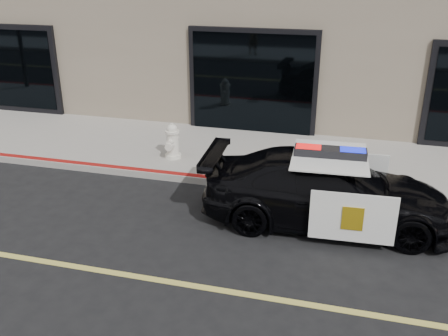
# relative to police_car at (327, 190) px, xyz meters

# --- Properties ---
(ground) EXTENTS (120.00, 120.00, 0.00)m
(ground) POSITION_rel_police_car_xyz_m (-1.33, -2.48, -0.66)
(ground) COLOR black
(ground) RESTS_ON ground
(sidewalk_n) EXTENTS (60.00, 3.50, 0.15)m
(sidewalk_n) POSITION_rel_police_car_xyz_m (-1.33, 2.77, -0.58)
(sidewalk_n) COLOR gray
(sidewalk_n) RESTS_ON ground
(police_car) EXTENTS (2.29, 4.64, 1.46)m
(police_car) POSITION_rel_police_car_xyz_m (0.00, 0.00, 0.00)
(police_car) COLOR black
(police_car) RESTS_ON ground
(fire_hydrant) EXTENTS (0.38, 0.53, 0.85)m
(fire_hydrant) POSITION_rel_police_car_xyz_m (-3.69, 1.96, -0.11)
(fire_hydrant) COLOR white
(fire_hydrant) RESTS_ON sidewalk_n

